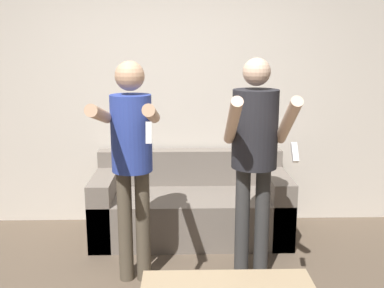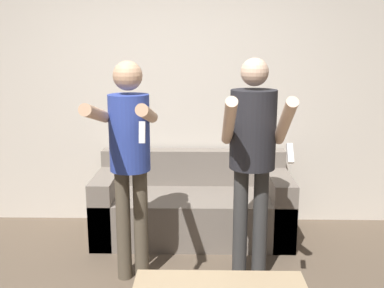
# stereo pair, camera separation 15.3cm
# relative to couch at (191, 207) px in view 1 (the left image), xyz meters

# --- Properties ---
(wall_back) EXTENTS (6.40, 0.06, 2.70)m
(wall_back) POSITION_rel_couch_xyz_m (-0.22, 0.42, 1.08)
(wall_back) COLOR beige
(wall_back) RESTS_ON ground_plane
(couch) EXTENTS (1.80, 0.78, 0.77)m
(couch) POSITION_rel_couch_xyz_m (0.00, 0.00, 0.00)
(couch) COLOR slate
(couch) RESTS_ON ground_plane
(person_standing_left) EXTENTS (0.42, 0.75, 1.67)m
(person_standing_left) POSITION_rel_couch_xyz_m (-0.45, -0.85, 0.76)
(person_standing_left) COLOR brown
(person_standing_left) RESTS_ON ground_plane
(person_standing_right) EXTENTS (0.45, 0.65, 1.69)m
(person_standing_right) POSITION_rel_couch_xyz_m (0.45, -0.84, 0.78)
(person_standing_right) COLOR #383838
(person_standing_right) RESTS_ON ground_plane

